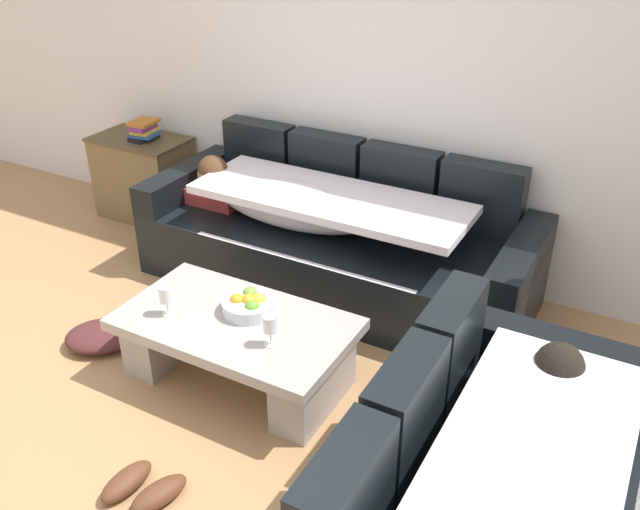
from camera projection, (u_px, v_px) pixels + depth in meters
ground_plane at (171, 439)px, 3.26m from camera, size 14.00×14.00×0.00m
back_wall at (372, 61)px, 4.25m from camera, size 9.00×0.10×2.70m
couch_along_wall at (331, 240)px, 4.35m from camera, size 2.49×0.92×0.88m
coffee_table at (237, 342)px, 3.54m from camera, size 1.20×0.68×0.38m
fruit_bowl at (249, 304)px, 3.52m from camera, size 0.28×0.28×0.10m
wine_glass_near_left at (166, 295)px, 3.46m from camera, size 0.07×0.07×0.17m
wine_glass_near_right at (270, 325)px, 3.23m from camera, size 0.07×0.07×0.17m
side_cabinet at (144, 178)px, 5.26m from camera, size 0.72×0.44×0.64m
book_stack_on_cabinet at (144, 130)px, 5.04m from camera, size 0.20×0.23×0.14m
pair_of_shoes at (143, 488)px, 2.94m from camera, size 0.34×0.30×0.09m
crumpled_garment at (101, 336)px, 3.89m from camera, size 0.51×0.50×0.12m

